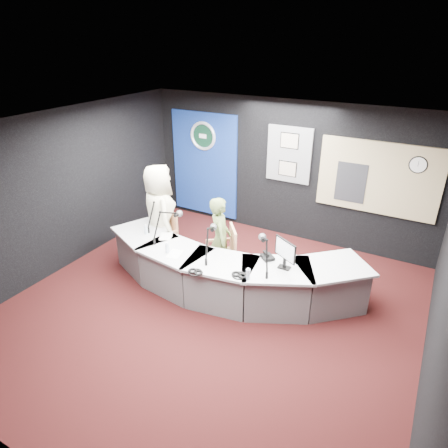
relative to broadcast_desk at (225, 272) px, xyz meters
The scene contains 33 objects.
ground 0.67m from the broadcast_desk, 84.81° to the right, with size 6.00×6.00×0.00m, color black.
ceiling 2.49m from the broadcast_desk, 84.81° to the right, with size 6.00×6.00×0.02m, color silver.
wall_back 2.66m from the broadcast_desk, 88.83° to the left, with size 6.00×0.02×2.80m, color black.
wall_front 3.70m from the broadcast_desk, 89.19° to the right, with size 6.00×0.02×2.80m, color black.
wall_left 3.17m from the broadcast_desk, 169.44° to the right, with size 0.02×6.00×2.80m, color black.
wall_right 3.26m from the broadcast_desk, 10.22° to the right, with size 0.02×6.00×2.80m, color black.
broadcast_desk is the anchor object (origin of this frame).
backdrop_panel 3.17m from the broadcast_desk, 127.40° to the left, with size 1.60×0.05×2.30m, color navy.
agency_seal 3.38m from the broadcast_desk, 127.86° to the left, with size 0.63×0.63×0.07m, color silver.
seal_center 3.38m from the broadcast_desk, 127.80° to the left, with size 0.48×0.48×0.01m, color black.
pinboard 2.79m from the broadcast_desk, 87.63° to the left, with size 0.90×0.04×1.10m, color slate.
framed_photo_upper 2.91m from the broadcast_desk, 87.60° to the left, with size 0.34×0.02×0.27m, color gray.
framed_photo_lower 2.63m from the broadcast_desk, 87.60° to the left, with size 0.34×0.02×0.27m, color gray.
booth_window_frame 3.24m from the broadcast_desk, 53.36° to the left, with size 2.12×0.06×1.32m, color tan.
booth_glow 3.23m from the broadcast_desk, 53.24° to the left, with size 2.00×0.02×1.20m, color #FFCFA1.
equipment_rack 2.93m from the broadcast_desk, 60.54° to the left, with size 0.55×0.02×0.75m, color black.
wall_clock 3.71m from the broadcast_desk, 44.88° to the left, with size 0.28×0.28×0.01m, color white.
armchair_left 1.58m from the broadcast_desk, 167.41° to the left, with size 0.56×0.56×1.00m, color #B77A53, non-canonical shape.
armchair_right 0.42m from the broadcast_desk, 129.53° to the left, with size 0.57×0.57×1.01m, color #B77A53, non-canonical shape.
draped_jacket 1.79m from the broadcast_desk, 161.49° to the left, with size 0.50×0.10×0.70m, color #656055.
person_man 1.67m from the broadcast_desk, 167.41° to the left, with size 0.91×0.59×1.86m, color beige.
person_woman 0.55m from the broadcast_desk, 129.53° to the left, with size 0.55×0.36×1.52m, color #576836.
computer_monitor 1.23m from the broadcast_desk, ahead, with size 0.43×0.03×0.29m, color black.
desk_phone 0.80m from the broadcast_desk, 10.81° to the left, with size 0.21×0.17×0.05m, color black.
headphones_near 0.83m from the broadcast_desk, 44.38° to the right, with size 0.24×0.24×0.04m, color black.
headphones_far 0.85m from the broadcast_desk, 95.45° to the right, with size 0.23×0.23×0.04m, color black.
paper_stack 1.20m from the broadcast_desk, behind, with size 0.20×0.29×0.00m, color white.
notepad 0.88m from the broadcast_desk, 145.50° to the right, with size 0.20×0.28×0.00m, color white.
boom_mic_a 1.61m from the broadcast_desk, behind, with size 0.21×0.73×0.60m, color black, non-canonical shape.
boom_mic_b 1.28m from the broadcast_desk, behind, with size 0.22×0.73×0.60m, color black, non-canonical shape.
boom_mic_c 0.72m from the broadcast_desk, 126.66° to the right, with size 0.33×0.70×0.60m, color black, non-canonical shape.
boom_mic_d 1.00m from the broadcast_desk, ahead, with size 0.44×0.65×0.60m, color black, non-canonical shape.
water_bottles 0.70m from the broadcast_desk, 142.13° to the right, with size 2.22×0.47×0.18m, color silver, non-canonical shape.
Camera 1 is at (2.63, -4.30, 3.92)m, focal length 32.00 mm.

